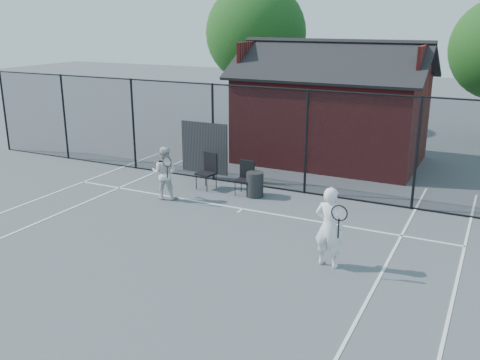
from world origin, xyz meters
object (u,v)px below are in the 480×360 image
at_px(chair_left, 206,172).
at_px(player_back, 165,173).
at_px(waste_bin, 255,184).
at_px(clubhouse, 331,115).
at_px(player_front, 329,227).
at_px(chair_right, 244,179).

bearing_deg(chair_left, player_back, -103.42).
xyz_separation_m(player_back, waste_bin, (2.17, 1.27, -0.39)).
distance_m(clubhouse, player_back, 6.85).
bearing_deg(chair_left, clubhouse, 76.78).
xyz_separation_m(clubhouse, chair_left, (-2.25, -4.90, -1.08)).
bearing_deg(player_front, chair_right, 136.48).
bearing_deg(chair_right, player_back, -144.22).
height_order(player_back, chair_right, player_back).
relative_size(chair_right, waste_bin, 1.34).
relative_size(chair_left, waste_bin, 1.47).
height_order(clubhouse, waste_bin, clubhouse).
bearing_deg(chair_left, chair_right, 11.40).
distance_m(clubhouse, chair_right, 5.13).
xyz_separation_m(clubhouse, waste_bin, (-0.66, -4.90, -1.25)).
distance_m(chair_left, waste_bin, 1.59).
xyz_separation_m(player_back, chair_right, (1.83, 1.27, -0.27)).
distance_m(chair_left, chair_right, 1.25).
bearing_deg(chair_right, player_front, -42.48).
bearing_deg(clubhouse, player_back, -114.67).
distance_m(clubhouse, waste_bin, 5.10).
distance_m(chair_right, waste_bin, 0.36).
height_order(player_front, chair_left, player_front).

